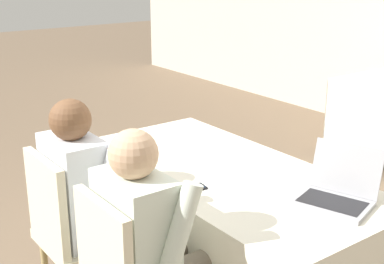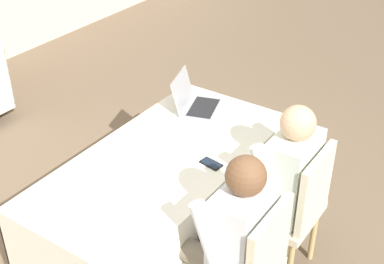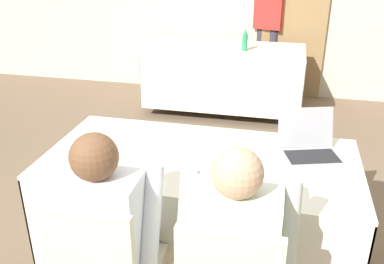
{
  "view_description": "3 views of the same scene",
  "coord_description": "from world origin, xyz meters",
  "px_view_note": "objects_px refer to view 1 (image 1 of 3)",
  "views": [
    {
      "loc": [
        1.97,
        -1.68,
        1.8
      ],
      "look_at": [
        0.0,
        -0.21,
        1.0
      ],
      "focal_mm": 50.0,
      "sensor_mm": 36.0,
      "label": 1
    },
    {
      "loc": [
        -2.08,
        -1.62,
        2.56
      ],
      "look_at": [
        0.0,
        -0.21,
        1.0
      ],
      "focal_mm": 50.0,
      "sensor_mm": 36.0,
      "label": 2
    },
    {
      "loc": [
        0.43,
        -2.09,
        1.88
      ],
      "look_at": [
        0.0,
        -0.21,
        1.0
      ],
      "focal_mm": 40.0,
      "sensor_mm": 36.0,
      "label": 3
    }
  ],
  "objects_px": {
    "cell_phone": "(192,188)",
    "person_checkered_shirt": "(91,195)",
    "person_white_shirt": "(153,242)",
    "laptop": "(336,193)",
    "chair_near_left": "(73,229)"
  },
  "relations": [
    {
      "from": "person_white_shirt",
      "to": "cell_phone",
      "type": "bearing_deg",
      "value": -61.39
    },
    {
      "from": "person_checkered_shirt",
      "to": "person_white_shirt",
      "type": "bearing_deg",
      "value": -180.0
    },
    {
      "from": "laptop",
      "to": "cell_phone",
      "type": "distance_m",
      "value": 0.67
    },
    {
      "from": "chair_near_left",
      "to": "person_checkered_shirt",
      "type": "relative_size",
      "value": 0.78
    },
    {
      "from": "person_white_shirt",
      "to": "person_checkered_shirt",
      "type": "bearing_deg",
      "value": 0.0
    },
    {
      "from": "laptop",
      "to": "person_white_shirt",
      "type": "bearing_deg",
      "value": -129.45
    },
    {
      "from": "cell_phone",
      "to": "person_white_shirt",
      "type": "relative_size",
      "value": 0.12
    },
    {
      "from": "person_checkered_shirt",
      "to": "person_white_shirt",
      "type": "distance_m",
      "value": 0.57
    },
    {
      "from": "chair_near_left",
      "to": "person_white_shirt",
      "type": "height_order",
      "value": "person_white_shirt"
    },
    {
      "from": "cell_phone",
      "to": "person_checkered_shirt",
      "type": "bearing_deg",
      "value": -129.38
    },
    {
      "from": "cell_phone",
      "to": "chair_near_left",
      "type": "distance_m",
      "value": 0.64
    },
    {
      "from": "person_white_shirt",
      "to": "laptop",
      "type": "bearing_deg",
      "value": -111.69
    },
    {
      "from": "laptop",
      "to": "cell_phone",
      "type": "bearing_deg",
      "value": -156.9
    },
    {
      "from": "chair_near_left",
      "to": "person_checkered_shirt",
      "type": "distance_m",
      "value": 0.19
    },
    {
      "from": "cell_phone",
      "to": "chair_near_left",
      "type": "relative_size",
      "value": 0.15
    }
  ]
}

